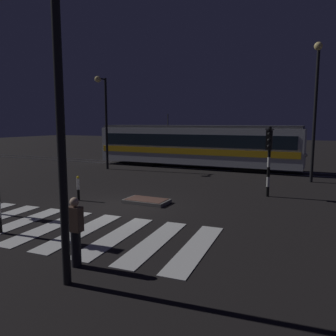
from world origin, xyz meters
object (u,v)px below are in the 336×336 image
object	(u,v)px
traffic_light_corner_far_right	(269,151)
pedestrian_waiting_at_kerb	(75,231)
street_lamp_trackside_left	(104,111)
street_lamp_trackside_right	(316,98)
tram	(195,145)
street_lamp_near_kerb	(48,47)
bollard_island_edge	(78,188)

from	to	relation	value
traffic_light_corner_far_right	pedestrian_waiting_at_kerb	xyz separation A→B (m)	(-2.98, -9.84, -1.29)
street_lamp_trackside_left	street_lamp_trackside_right	size ratio (longest dim) A/B	0.87
street_lamp_trackside_right	tram	distance (m)	9.54
street_lamp_trackside_left	pedestrian_waiting_at_kerb	world-z (taller)	street_lamp_trackside_left
street_lamp_near_kerb	street_lamp_trackside_left	xyz separation A→B (m)	(-9.84, 15.24, -0.61)
traffic_light_corner_far_right	street_lamp_trackside_right	size ratio (longest dim) A/B	0.42
traffic_light_corner_far_right	street_lamp_trackside_left	bearing A→B (deg)	160.57
tram	traffic_light_corner_far_right	bearing A→B (deg)	-50.73
tram	pedestrian_waiting_at_kerb	distance (m)	18.44
street_lamp_near_kerb	pedestrian_waiting_at_kerb	xyz separation A→B (m)	(-0.42, 1.03, -4.03)
traffic_light_corner_far_right	bollard_island_edge	world-z (taller)	traffic_light_corner_far_right
street_lamp_near_kerb	bollard_island_edge	bearing A→B (deg)	127.48
street_lamp_near_kerb	bollard_island_edge	size ratio (longest dim) A/B	7.05
street_lamp_trackside_left	street_lamp_trackside_right	distance (m)	14.11
bollard_island_edge	street_lamp_trackside_left	bearing A→B (deg)	119.06
traffic_light_corner_far_right	bollard_island_edge	bearing A→B (deg)	-149.90
tram	bollard_island_edge	bearing A→B (deg)	-93.80
traffic_light_corner_far_right	pedestrian_waiting_at_kerb	distance (m)	10.36
street_lamp_trackside_left	tram	distance (m)	7.32
street_lamp_trackside_right	bollard_island_edge	distance (m)	13.78
street_lamp_trackside_right	pedestrian_waiting_at_kerb	world-z (taller)	street_lamp_trackside_right
street_lamp_near_kerb	tram	distance (m)	19.76
street_lamp_near_kerb	pedestrian_waiting_at_kerb	world-z (taller)	street_lamp_near_kerb
street_lamp_trackside_left	bollard_island_edge	distance (m)	10.67
traffic_light_corner_far_right	tram	size ratio (longest dim) A/B	0.21
street_lamp_trackside_left	tram	xyz separation A→B (m)	(5.69, 3.83, -2.54)
street_lamp_near_kerb	street_lamp_trackside_left	distance (m)	18.15
bollard_island_edge	street_lamp_near_kerb	bearing A→B (deg)	-52.52
pedestrian_waiting_at_kerb	street_lamp_trackside_left	bearing A→B (deg)	123.54
street_lamp_trackside_right	street_lamp_trackside_left	bearing A→B (deg)	-177.81
pedestrian_waiting_at_kerb	street_lamp_near_kerb	bearing A→B (deg)	-67.78
traffic_light_corner_far_right	street_lamp_near_kerb	distance (m)	11.49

